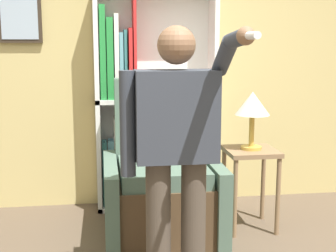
{
  "coord_description": "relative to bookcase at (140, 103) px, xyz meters",
  "views": [
    {
      "loc": [
        -0.62,
        -2.32,
        1.5
      ],
      "look_at": [
        -0.19,
        0.74,
        0.96
      ],
      "focal_mm": 50.0,
      "sensor_mm": 36.0,
      "label": 1
    }
  ],
  "objects": [
    {
      "name": "wall_back",
      "position": [
        0.27,
        0.16,
        0.43
      ],
      "size": [
        8.0,
        0.11,
        2.8
      ],
      "color": "tan",
      "rests_on": "ground_plane"
    },
    {
      "name": "bookcase",
      "position": [
        0.0,
        0.0,
        0.0
      ],
      "size": [
        1.08,
        0.28,
        2.0
      ],
      "color": "white",
      "rests_on": "ground_plane"
    },
    {
      "name": "armchair",
      "position": [
        0.1,
        -0.65,
        -0.59
      ],
      "size": [
        0.89,
        0.9,
        1.22
      ],
      "color": "#4C3823",
      "rests_on": "ground_plane"
    },
    {
      "name": "person_standing",
      "position": [
        0.08,
        -1.56,
        -0.04
      ],
      "size": [
        0.62,
        0.78,
        1.6
      ],
      "color": "#473D33",
      "rests_on": "ground_plane"
    },
    {
      "name": "side_table",
      "position": [
        0.84,
        -0.65,
        -0.44
      ],
      "size": [
        0.4,
        0.4,
        0.66
      ],
      "color": "#846647",
      "rests_on": "ground_plane"
    },
    {
      "name": "table_lamp",
      "position": [
        0.84,
        -0.65,
        0.04
      ],
      "size": [
        0.28,
        0.28,
        0.46
      ],
      "color": "gold",
      "rests_on": "side_table"
    }
  ]
}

